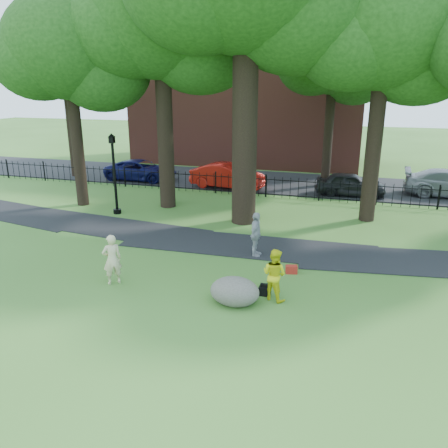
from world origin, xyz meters
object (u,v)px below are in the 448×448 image
(woman, at_px, (112,259))
(man, at_px, (274,275))
(red_sedan, at_px, (228,176))
(lamppost, at_px, (115,175))
(boulder, at_px, (235,290))

(woman, height_order, man, woman)
(man, xyz_separation_m, red_sedan, (-5.53, 13.70, -0.04))
(man, distance_m, lamppost, 11.44)
(woman, bearing_deg, lamppost, -103.16)
(woman, relative_size, boulder, 1.13)
(man, bearing_deg, lamppost, -13.23)
(woman, distance_m, man, 5.17)
(woman, height_order, lamppost, lamppost)
(woman, bearing_deg, red_sedan, -131.02)
(man, relative_size, red_sedan, 0.35)
(man, bearing_deg, boulder, 52.33)
(lamppost, bearing_deg, man, -39.59)
(woman, xyz_separation_m, lamppost, (-4.04, 7.16, 1.11))
(red_sedan, bearing_deg, boulder, -155.28)
(lamppost, distance_m, red_sedan, 7.96)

